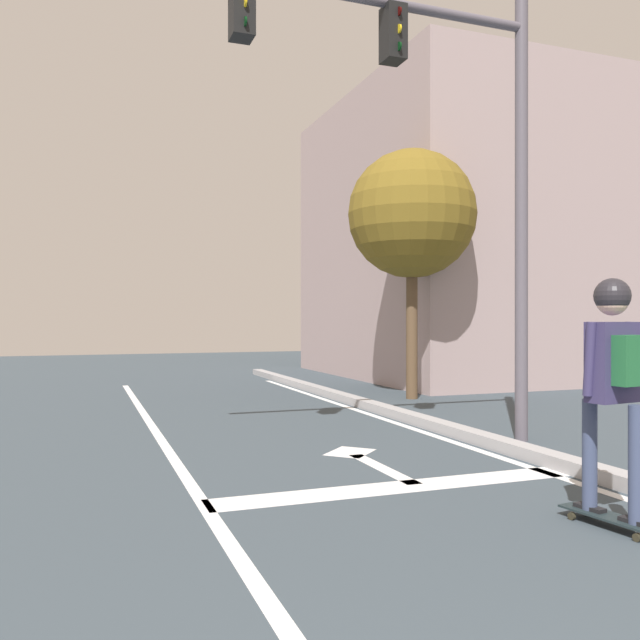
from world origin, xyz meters
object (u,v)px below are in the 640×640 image
object	(u,v)px
skateboard	(612,518)
roadside_tree	(412,215)
skater	(614,364)
traffic_signal_mast	(421,111)

from	to	relation	value
skateboard	roadside_tree	size ratio (longest dim) A/B	0.17
skater	skateboard	bearing A→B (deg)	98.03
skateboard	skater	bearing A→B (deg)	-81.97
skateboard	skater	size ratio (longest dim) A/B	0.48
skater	traffic_signal_mast	bearing A→B (deg)	87.75
skater	roadside_tree	xyz separation A→B (m)	(2.32, 7.40, 2.33)
skateboard	roadside_tree	world-z (taller)	roadside_tree
skater	roadside_tree	bearing A→B (deg)	72.61
skateboard	skater	xyz separation A→B (m)	(0.00, -0.01, 1.13)
roadside_tree	skateboard	bearing A→B (deg)	-107.44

